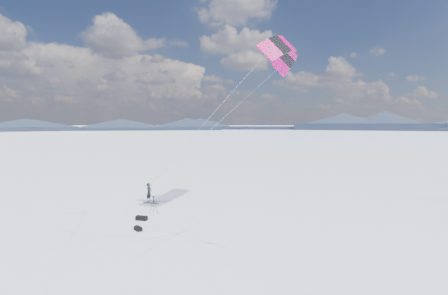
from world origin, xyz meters
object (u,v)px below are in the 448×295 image
Objects in this scene: snowboard at (151,203)px; snowkiter at (149,201)px; gear_bag_a at (142,218)px; tripod at (154,202)px; gear_bag_b at (138,228)px.

snowkiter is at bearing 126.04° from snowboard.
gear_bag_a is at bearing -153.14° from snowkiter.
snowkiter reaches higher than gear_bag_a.
tripod reaches higher than gear_bag_b.
gear_bag_a is at bearing 149.96° from gear_bag_b.
gear_bag_a is at bearing -73.81° from snowboard.
gear_bag_a reaches higher than snowboard.
tripod is at bearing -142.78° from snowkiter.
snowkiter is 1.87× the size of gear_bag_a.
gear_bag_b is at bearing -73.16° from tripod.
snowboard is 1.03× the size of tripod.
tripod is at bearing -62.54° from snowboard.
snowboard is at bearing 125.45° from tripod.
gear_bag_a is (3.63, -4.10, 0.16)m from snowkiter.
tripod reaches higher than gear_bag_a.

